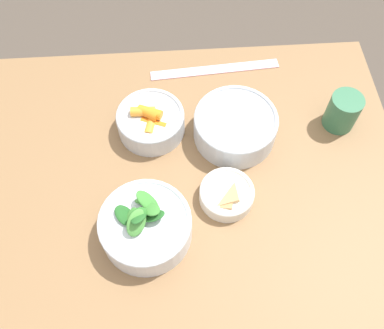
{
  "coord_description": "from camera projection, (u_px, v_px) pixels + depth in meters",
  "views": [
    {
      "loc": [
        -0.0,
        -0.42,
        1.55
      ],
      "look_at": [
        0.03,
        0.04,
        0.76
      ],
      "focal_mm": 40.0,
      "sensor_mm": 36.0,
      "label": 1
    }
  ],
  "objects": [
    {
      "name": "dining_table",
      "position": [
        182.0,
        212.0,
        1.03
      ],
      "size": [
        1.01,
        0.82,
        0.73
      ],
      "color": "olive",
      "rests_on": "ground_plane"
    },
    {
      "name": "bowl_carrots",
      "position": [
        153.0,
        121.0,
        0.98
      ],
      "size": [
        0.15,
        0.15,
        0.07
      ],
      "color": "silver",
      "rests_on": "dining_table"
    },
    {
      "name": "bowl_greens",
      "position": [
        147.0,
        226.0,
        0.84
      ],
      "size": [
        0.18,
        0.18,
        0.11
      ],
      "color": "silver",
      "rests_on": "dining_table"
    },
    {
      "name": "cup",
      "position": [
        344.0,
        111.0,
        0.98
      ],
      "size": [
        0.07,
        0.07,
        0.09
      ],
      "color": "#336B47",
      "rests_on": "dining_table"
    },
    {
      "name": "bowl_cookies",
      "position": [
        228.0,
        194.0,
        0.9
      ],
      "size": [
        0.12,
        0.12,
        0.04
      ],
      "color": "silver",
      "rests_on": "dining_table"
    },
    {
      "name": "ruler",
      "position": [
        216.0,
        70.0,
        1.1
      ],
      "size": [
        0.33,
        0.05,
        0.0
      ],
      "color": "#EFB7C6",
      "rests_on": "dining_table"
    },
    {
      "name": "ground_plane",
      "position": [
        185.0,
        278.0,
        1.55
      ],
      "size": [
        10.0,
        10.0,
        0.0
      ],
      "primitive_type": "plane",
      "color": "#4C4238"
    },
    {
      "name": "bowl_beans_hotdog",
      "position": [
        237.0,
        127.0,
        0.97
      ],
      "size": [
        0.19,
        0.19,
        0.07
      ],
      "color": "silver",
      "rests_on": "dining_table"
    }
  ]
}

